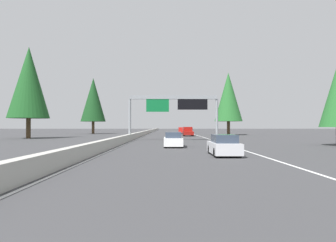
{
  "coord_description": "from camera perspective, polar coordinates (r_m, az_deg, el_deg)",
  "views": [
    {
      "loc": [
        -1.26,
        -5.04,
        2.08
      ],
      "look_at": [
        57.56,
        -5.13,
        3.01
      ],
      "focal_mm": 32.84,
      "sensor_mm": 36.0,
      "label": 1
    }
  ],
  "objects": [
    {
      "name": "conifer_right_mid",
      "position": [
        70.88,
        11.14,
        4.39
      ],
      "size": [
        6.22,
        6.22,
        14.15
      ],
      "color": "#4C3823",
      "rests_on": "ground"
    },
    {
      "name": "conifer_left_near",
      "position": [
        56.21,
        -24.44,
        6.52
      ],
      "size": [
        6.7,
        6.7,
        15.23
      ],
      "color": "#4C3823",
      "rests_on": "ground"
    },
    {
      "name": "sedan_near_right",
      "position": [
        30.35,
        0.96,
        -3.54
      ],
      "size": [
        4.4,
        1.8,
        1.47
      ],
      "color": "white",
      "rests_on": "ground"
    },
    {
      "name": "sedan_mid_center",
      "position": [
        22.01,
        10.3,
        -4.52
      ],
      "size": [
        4.4,
        1.8,
        1.47
      ],
      "color": "silver",
      "rests_on": "ground"
    },
    {
      "name": "pickup_distant_a",
      "position": [
        63.54,
        3.7,
        -1.95
      ],
      "size": [
        5.6,
        2.0,
        1.86
      ],
      "color": "maroon",
      "rests_on": "ground"
    },
    {
      "name": "conifer_left_mid",
      "position": [
        82.91,
        -13.71,
        3.84
      ],
      "size": [
        6.44,
        6.44,
        14.64
      ],
      "color": "#4C3823",
      "rests_on": "ground"
    },
    {
      "name": "median_barrier",
      "position": [
        81.45,
        -3.85,
        -2.05
      ],
      "size": [
        180.0,
        0.56,
        0.9
      ],
      "primitive_type": "cube",
      "color": "#ADAAA3",
      "rests_on": "ground"
    },
    {
      "name": "shoulder_stripe_right",
      "position": [
        71.59,
        5.11,
        -2.56
      ],
      "size": [
        160.0,
        0.16,
        0.01
      ],
      "primitive_type": "cube",
      "color": "silver",
      "rests_on": "ground"
    },
    {
      "name": "minivan_far_right",
      "position": [
        81.87,
        2.66,
        -1.69
      ],
      "size": [
        5.0,
        1.95,
        1.69
      ],
      "color": "red",
      "rests_on": "ground"
    },
    {
      "name": "sign_gantry_overhead",
      "position": [
        43.41,
        1.22,
        3.04
      ],
      "size": [
        0.5,
        12.68,
        6.36
      ],
      "color": "gray",
      "rests_on": "ground"
    },
    {
      "name": "ground_plane",
      "position": [
        61.5,
        -4.8,
        -2.84
      ],
      "size": [
        320.0,
        320.0,
        0.0
      ],
      "primitive_type": "plane",
      "color": "#38383A"
    },
    {
      "name": "shoulder_stripe_median",
      "position": [
        71.45,
        -3.94,
        -2.57
      ],
      "size": [
        160.0,
        0.16,
        0.01
      ],
      "primitive_type": "cube",
      "color": "silver",
      "rests_on": "ground"
    }
  ]
}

